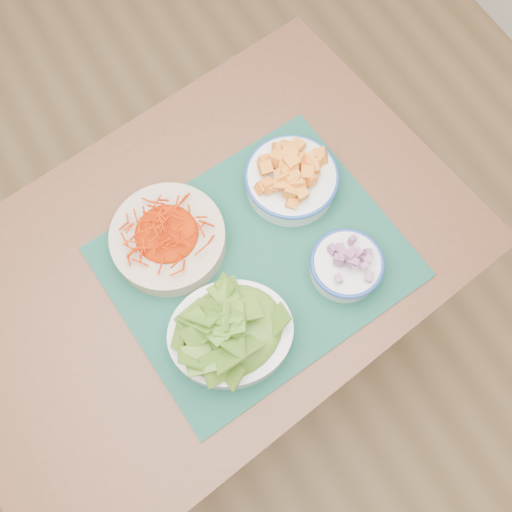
{
  "coord_description": "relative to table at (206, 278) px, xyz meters",
  "views": [
    {
      "loc": [
        0.1,
        -0.26,
        1.8
      ],
      "look_at": [
        0.29,
        0.06,
        0.78
      ],
      "focal_mm": 40.0,
      "sensor_mm": 36.0,
      "label": 1
    }
  ],
  "objects": [
    {
      "name": "ground",
      "position": [
        -0.2,
        -0.12,
        -0.63
      ],
      "size": [
        4.0,
        4.0,
        0.0
      ],
      "primitive_type": "plane",
      "color": "#967349",
      "rests_on": "ground"
    },
    {
      "name": "table",
      "position": [
        0.0,
        0.0,
        0.0
      ],
      "size": [
        1.14,
        0.83,
        0.75
      ],
      "rotation": [
        0.0,
        0.0,
        0.12
      ],
      "color": "brown",
      "rests_on": "ground"
    },
    {
      "name": "placemat",
      "position": [
        0.09,
        -0.06,
        0.12
      ],
      "size": [
        0.57,
        0.48,
        0.0
      ],
      "primitive_type": "cube",
      "rotation": [
        0.0,
        0.0,
        0.08
      ],
      "color": "#0E342A",
      "rests_on": "table"
    },
    {
      "name": "carrot_bowl",
      "position": [
        -0.04,
        0.06,
        0.16
      ],
      "size": [
        0.28,
        0.28,
        0.08
      ],
      "rotation": [
        0.0,
        0.0,
        0.35
      ],
      "color": "beige",
      "rests_on": "placemat"
    },
    {
      "name": "squash_bowl",
      "position": [
        0.23,
        0.05,
        0.17
      ],
      "size": [
        0.2,
        0.2,
        0.1
      ],
      "rotation": [
        0.0,
        0.0,
        0.07
      ],
      "color": "white",
      "rests_on": "placemat"
    },
    {
      "name": "lettuce_bowl",
      "position": [
        -0.02,
        -0.16,
        0.17
      ],
      "size": [
        0.28,
        0.25,
        0.1
      ],
      "rotation": [
        0.0,
        0.0,
        -0.32
      ],
      "color": "white",
      "rests_on": "placemat"
    },
    {
      "name": "onion_bowl",
      "position": [
        0.23,
        -0.16,
        0.16
      ],
      "size": [
        0.15,
        0.15,
        0.07
      ],
      "rotation": [
        0.0,
        0.0,
        0.09
      ],
      "color": "silver",
      "rests_on": "placemat"
    }
  ]
}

